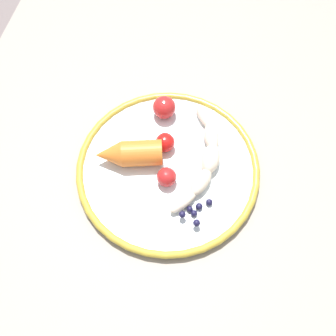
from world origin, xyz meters
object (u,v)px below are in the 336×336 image
plate (168,169)px  carrot_orange (129,154)px  tomato_far (166,143)px  blueberry_pile (194,211)px  banana (204,158)px  tomato_mid (167,177)px  tomato_near (164,107)px  dining_table (163,180)px

plate → carrot_orange: (-0.00, -0.07, 0.02)m
tomato_far → blueberry_pile: bearing=33.5°
banana → tomato_mid: tomato_mid is taller
plate → tomato_far: (-0.04, -0.01, 0.02)m
banana → tomato_near: (-0.08, -0.09, 0.01)m
tomato_mid → blueberry_pile: bearing=51.1°
banana → tomato_near: bearing=-132.3°
plate → tomato_far: tomato_far is taller
dining_table → blueberry_pile: size_ratio=24.38×
dining_table → tomato_far: bearing=175.5°
banana → carrot_orange: 0.12m
dining_table → carrot_orange: (0.02, -0.05, 0.12)m
tomato_mid → tomato_near: bearing=-165.2°
tomato_near → carrot_orange: bearing=-19.2°
dining_table → banana: (-0.01, 0.07, 0.11)m
banana → tomato_mid: (0.05, -0.05, 0.00)m
tomato_mid → tomato_far: 0.06m
tomato_near → tomato_far: (0.07, 0.02, -0.00)m
banana → dining_table: bearing=-84.5°
blueberry_pile → plate: bearing=-139.7°
tomato_mid → tomato_far: same height
plate → dining_table: bearing=-143.2°
plate → blueberry_pile: blueberry_pile is taller
plate → tomato_mid: 0.03m
tomato_near → tomato_mid: size_ratio=1.25×
carrot_orange → tomato_far: size_ratio=3.59×
blueberry_pile → tomato_mid: bearing=-128.9°
carrot_orange → tomato_far: bearing=124.2°
carrot_orange → tomato_near: bearing=160.8°
banana → plate: bearing=-65.9°
banana → blueberry_pile: banana is taller
plate → tomato_mid: (0.02, 0.00, 0.02)m
carrot_orange → plate: bearing=89.4°
plate → tomato_far: 0.04m
dining_table → plate: 0.09m
plate → tomato_near: bearing=-163.7°
tomato_near → tomato_mid: 0.13m
dining_table → plate: bearing=36.8°
blueberry_pile → tomato_far: (-0.11, -0.07, 0.01)m
banana → tomato_far: tomato_far is taller
dining_table → banana: 0.13m
plate → carrot_orange: 0.07m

